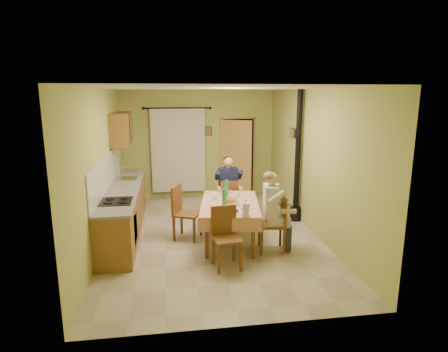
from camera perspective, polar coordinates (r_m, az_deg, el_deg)
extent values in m
cube|color=tan|center=(7.44, -1.82, -8.91)|extent=(4.00, 6.00, 0.01)
cube|color=#B3B95F|center=(10.00, -3.85, 4.88)|extent=(4.00, 0.04, 2.80)
cube|color=#B3B95F|center=(4.17, 2.82, -5.78)|extent=(4.00, 0.04, 2.80)
cube|color=#B3B95F|center=(7.11, -18.11, 1.23)|extent=(0.04, 6.00, 2.80)
cube|color=#B3B95F|center=(7.54, 13.40, 2.11)|extent=(0.04, 6.00, 2.80)
cube|color=white|center=(6.93, -1.98, 13.20)|extent=(4.00, 6.00, 0.04)
cube|color=brown|center=(7.69, -14.94, -5.16)|extent=(0.60, 3.60, 0.88)
cube|color=gray|center=(7.56, -15.13, -1.83)|extent=(0.64, 3.64, 0.04)
cube|color=white|center=(7.53, -17.42, 0.55)|extent=(0.02, 3.60, 0.66)
cube|color=silver|center=(8.33, -14.52, -0.39)|extent=(0.42, 0.42, 0.03)
cube|color=black|center=(6.60, -16.11, -3.73)|extent=(0.52, 0.56, 0.02)
cube|color=black|center=(6.71, -13.34, -7.57)|extent=(0.01, 0.55, 0.55)
cube|color=brown|center=(8.68, -15.35, 6.98)|extent=(0.35, 1.40, 0.70)
cylinder|color=black|center=(9.78, -7.14, 10.23)|extent=(1.70, 0.04, 0.04)
cube|color=silver|center=(9.90, -6.98, 3.86)|extent=(1.40, 0.06, 2.20)
cube|color=black|center=(10.18, 2.09, 2.92)|extent=(0.84, 0.03, 2.06)
cube|color=tan|center=(10.09, -0.41, 2.85)|extent=(0.06, 0.06, 2.12)
cube|color=tan|center=(10.25, 4.59, 2.96)|extent=(0.06, 0.06, 2.12)
cube|color=tan|center=(10.04, 2.16, 8.88)|extent=(0.96, 0.06, 0.06)
cube|color=tan|center=(9.94, 1.97, 2.63)|extent=(0.71, 0.47, 2.04)
cube|color=tan|center=(6.85, 0.90, -4.24)|extent=(1.28, 1.85, 0.04)
cube|color=tan|center=(6.07, 0.93, -7.55)|extent=(1.02, 0.17, 0.22)
cube|color=tan|center=(7.71, 0.86, -3.20)|extent=(1.02, 0.17, 0.22)
cube|color=tan|center=(6.90, -3.39, -5.10)|extent=(0.28, 1.70, 0.22)
cube|color=tan|center=(6.91, 5.17, -5.11)|extent=(0.28, 1.70, 0.22)
cylinder|color=white|center=(7.50, 0.93, -2.54)|extent=(0.25, 0.25, 0.02)
ellipsoid|color=#CC7233|center=(7.50, 0.93, -2.38)|extent=(0.12, 0.12, 0.05)
cylinder|color=white|center=(6.30, 1.20, -5.46)|extent=(0.25, 0.25, 0.02)
ellipsoid|color=#CC7233|center=(6.30, 1.20, -5.28)|extent=(0.12, 0.12, 0.05)
cylinder|color=white|center=(6.55, 3.56, -4.79)|extent=(0.25, 0.25, 0.02)
ellipsoid|color=#CC7233|center=(6.55, 3.56, -4.61)|extent=(0.12, 0.12, 0.05)
cylinder|color=white|center=(7.04, -1.36, -3.54)|extent=(0.25, 0.25, 0.02)
ellipsoid|color=#CC7233|center=(7.03, -1.36, -3.38)|extent=(0.12, 0.12, 0.05)
cylinder|color=orange|center=(6.88, 0.90, -3.64)|extent=(0.26, 0.26, 0.08)
cylinder|color=white|center=(6.32, 0.92, -5.41)|extent=(0.28, 0.28, 0.02)
cube|color=tan|center=(6.30, 0.63, -5.25)|extent=(0.07, 0.07, 0.03)
cube|color=tan|center=(6.35, 1.06, -5.12)|extent=(0.05, 0.07, 0.03)
cube|color=tan|center=(6.31, 1.02, -5.24)|extent=(0.05, 0.07, 0.03)
cube|color=tan|center=(6.31, 0.95, -5.24)|extent=(0.06, 0.07, 0.03)
cube|color=tan|center=(6.29, 1.33, -5.30)|extent=(0.07, 0.06, 0.03)
cube|color=tan|center=(6.34, 1.49, -5.15)|extent=(0.05, 0.06, 0.03)
cylinder|color=silver|center=(6.67, 2.13, -4.09)|extent=(0.07, 0.07, 0.10)
cylinder|color=silver|center=(7.14, 2.25, -2.97)|extent=(0.07, 0.07, 0.10)
cylinder|color=white|center=(6.05, 3.32, -5.14)|extent=(0.11, 0.11, 0.22)
cylinder|color=silver|center=(6.04, 3.32, -4.86)|extent=(0.02, 0.02, 0.30)
cube|color=brown|center=(8.03, 0.69, -3.68)|extent=(0.39, 0.39, 0.04)
cube|color=brown|center=(7.80, 0.86, -2.35)|extent=(0.38, 0.05, 0.43)
cube|color=brown|center=(5.93, 0.43, -9.59)|extent=(0.47, 0.47, 0.04)
cube|color=brown|center=(6.01, -0.08, -6.67)|extent=(0.42, 0.10, 0.47)
cube|color=brown|center=(6.62, 7.27, -7.33)|extent=(0.50, 0.50, 0.04)
cube|color=brown|center=(6.56, 9.09, -5.04)|extent=(0.10, 0.44, 0.51)
cube|color=brown|center=(7.14, -5.60, -5.79)|extent=(0.60, 0.60, 0.04)
cube|color=brown|center=(7.13, -7.23, -3.48)|extent=(0.22, 0.44, 0.52)
cube|color=#141938|center=(7.91, 0.79, -3.32)|extent=(0.37, 0.41, 0.16)
cube|color=#141938|center=(7.95, 0.67, -0.64)|extent=(0.40, 0.23, 0.54)
sphere|color=tan|center=(7.86, 0.68, 2.12)|extent=(0.21, 0.21, 0.21)
ellipsoid|color=black|center=(7.89, 0.64, 2.45)|extent=(0.21, 0.21, 0.16)
cube|color=beige|center=(6.61, 8.16, -6.65)|extent=(0.44, 0.41, 0.16)
cube|color=beige|center=(6.48, 7.12, -3.75)|extent=(0.27, 0.42, 0.54)
sphere|color=tan|center=(6.39, 7.30, -0.39)|extent=(0.21, 0.21, 0.21)
ellipsoid|color=olive|center=(6.37, 6.95, -0.04)|extent=(0.21, 0.21, 0.16)
cylinder|color=black|center=(8.06, 11.17, 2.86)|extent=(0.12, 0.12, 2.80)
cylinder|color=black|center=(8.35, 10.82, -5.63)|extent=(0.24, 0.24, 0.30)
cube|color=black|center=(9.96, -2.42, 6.89)|extent=(0.19, 0.03, 0.23)
cube|color=brown|center=(8.58, 10.41, 6.49)|extent=(0.03, 0.31, 0.21)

